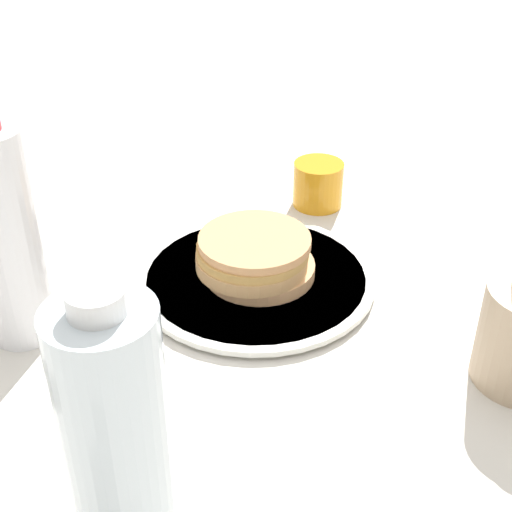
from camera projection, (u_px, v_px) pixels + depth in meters
name	position (u px, v px, depth m)	size (l,w,h in m)	color
ground_plane	(264.00, 286.00, 0.88)	(4.00, 4.00, 0.00)	silver
plate	(256.00, 279.00, 0.88)	(0.29, 0.29, 0.01)	silver
pancake_stack	(255.00, 257.00, 0.86)	(0.15, 0.14, 0.05)	#E5AA73
juice_glass	(318.00, 184.00, 1.03)	(0.07, 0.07, 0.07)	orange
water_bottle_near	(6.00, 238.00, 0.73)	(0.07, 0.07, 0.26)	white
water_bottle_mid	(116.00, 434.00, 0.52)	(0.08, 0.08, 0.24)	silver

